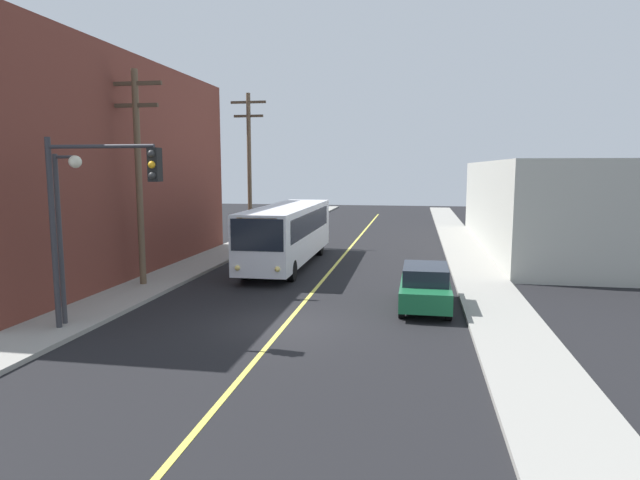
% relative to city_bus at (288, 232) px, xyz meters
% --- Properties ---
extents(ground_plane, '(120.00, 120.00, 0.00)m').
position_rel_city_bus_xyz_m(ground_plane, '(2.52, -11.18, -1.82)').
color(ground_plane, black).
extents(sidewalk_left, '(2.50, 90.00, 0.15)m').
position_rel_city_bus_xyz_m(sidewalk_left, '(-4.73, -1.18, -1.74)').
color(sidewalk_left, gray).
rests_on(sidewalk_left, ground).
extents(sidewalk_right, '(2.50, 90.00, 0.15)m').
position_rel_city_bus_xyz_m(sidewalk_right, '(9.77, -1.18, -1.74)').
color(sidewalk_right, gray).
rests_on(sidewalk_right, ground).
extents(lane_stripe_center, '(0.16, 60.00, 0.01)m').
position_rel_city_bus_xyz_m(lane_stripe_center, '(2.52, 3.82, -1.81)').
color(lane_stripe_center, '#D8CC4C').
rests_on(lane_stripe_center, ground).
extents(building_left_brick, '(10.00, 20.42, 10.36)m').
position_rel_city_bus_xyz_m(building_left_brick, '(-10.97, -4.04, 3.36)').
color(building_left_brick, brown).
rests_on(building_left_brick, ground).
extents(building_right_warehouse, '(12.00, 23.43, 5.63)m').
position_rel_city_bus_xyz_m(building_right_warehouse, '(17.02, 8.72, 1.00)').
color(building_right_warehouse, '#B2B2A8').
rests_on(building_right_warehouse, ground).
extents(city_bus, '(2.63, 12.17, 3.20)m').
position_rel_city_bus_xyz_m(city_bus, '(0.00, 0.00, 0.00)').
color(city_bus, silver).
rests_on(city_bus, ground).
extents(parked_car_green, '(1.85, 4.41, 1.62)m').
position_rel_city_bus_xyz_m(parked_car_green, '(7.14, -8.10, -0.98)').
color(parked_car_green, '#196038').
rests_on(parked_car_green, ground).
extents(utility_pole_near, '(2.40, 0.28, 9.19)m').
position_rel_city_bus_xyz_m(utility_pole_near, '(-5.03, -6.50, 3.41)').
color(utility_pole_near, brown).
rests_on(utility_pole_near, sidewalk_left).
extents(utility_pole_mid, '(2.40, 0.28, 10.00)m').
position_rel_city_bus_xyz_m(utility_pole_mid, '(-4.39, 7.28, 3.83)').
color(utility_pole_mid, brown).
rests_on(utility_pole_mid, sidewalk_left).
extents(traffic_signal_left_corner, '(3.75, 0.48, 6.00)m').
position_rel_city_bus_xyz_m(traffic_signal_left_corner, '(-2.89, -13.15, 2.49)').
color(traffic_signal_left_corner, '#2D2D33').
rests_on(traffic_signal_left_corner, sidewalk_left).
extents(street_lamp_left, '(0.98, 0.40, 5.50)m').
position_rel_city_bus_xyz_m(street_lamp_left, '(-4.31, -12.69, 1.92)').
color(street_lamp_left, '#38383D').
rests_on(street_lamp_left, sidewalk_left).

